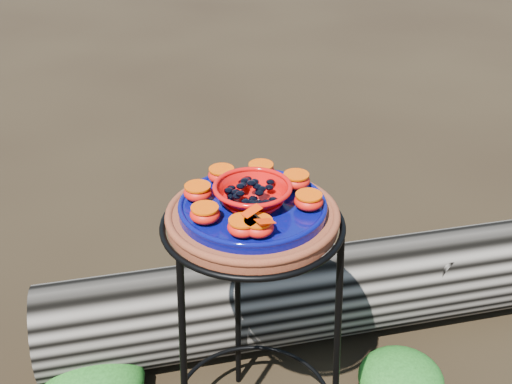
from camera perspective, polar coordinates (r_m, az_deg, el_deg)
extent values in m
cylinder|color=maroon|center=(1.38, -0.30, -2.31)|extent=(0.37, 0.37, 0.03)
cylinder|color=#030339|center=(1.37, -0.30, -1.41)|extent=(0.32, 0.32, 0.02)
ellipsoid|color=#B70700|center=(1.26, 0.21, -3.15)|extent=(0.06, 0.06, 0.03)
ellipsoid|color=#B70700|center=(1.35, 4.70, -0.82)|extent=(0.06, 0.06, 0.03)
ellipsoid|color=#B70700|center=(1.42, 3.59, 1.01)|extent=(0.06, 0.06, 0.03)
ellipsoid|color=#B70700|center=(1.46, 0.44, 1.91)|extent=(0.06, 0.06, 0.03)
ellipsoid|color=#B70700|center=(1.44, -3.07, 1.51)|extent=(0.06, 0.06, 0.03)
ellipsoid|color=#B70700|center=(1.38, -5.19, -0.03)|extent=(0.06, 0.06, 0.03)
ellipsoid|color=#B70700|center=(1.30, -4.56, -1.98)|extent=(0.06, 0.06, 0.03)
ellipsoid|color=#B70700|center=(1.26, -1.18, -3.13)|extent=(0.06, 0.06, 0.03)
ellipsoid|color=#164112|center=(1.97, -14.11, -15.84)|extent=(0.28, 0.28, 0.14)
ellipsoid|color=#164112|center=(1.98, 12.78, -15.82)|extent=(0.25, 0.25, 0.12)
ellipsoid|color=#164112|center=(2.15, -9.29, -10.60)|extent=(0.29, 0.29, 0.15)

